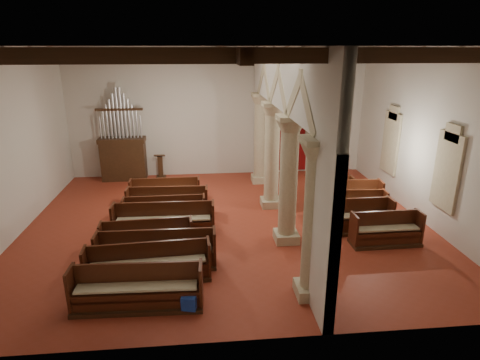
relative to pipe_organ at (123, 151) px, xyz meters
name	(u,v)px	position (x,y,z in m)	size (l,w,h in m)	color
floor	(228,224)	(4.50, -5.50, -1.37)	(14.00, 14.00, 0.00)	maroon
ceiling	(226,46)	(4.50, -5.50, 4.63)	(14.00, 14.00, 0.00)	black
wall_back	(219,113)	(4.50, 0.50, 1.63)	(14.00, 0.02, 6.00)	beige
wall_front	(247,211)	(4.50, -11.50, 1.63)	(14.00, 0.02, 6.00)	beige
wall_left	(6,146)	(-2.50, -5.50, 1.63)	(0.02, 12.00, 6.00)	beige
wall_right	(427,137)	(11.50, -5.50, 1.63)	(0.02, 12.00, 6.00)	beige
ceiling_beams	(226,52)	(4.50, -5.50, 4.45)	(13.80, 11.80, 0.30)	#392212
arcade	(281,123)	(6.30, -5.50, 2.19)	(0.90, 11.90, 6.00)	#BFB18E
window_right_a	(448,171)	(11.48, -7.00, 0.83)	(0.03, 1.00, 2.20)	#2D6555
window_right_b	(391,143)	(11.48, -3.00, 0.83)	(0.03, 1.00, 2.20)	#2D6555
window_back	(321,128)	(9.50, 0.48, 0.83)	(1.00, 0.03, 2.20)	#2D6555
pipe_organ	(123,151)	(0.00, 0.00, 0.00)	(2.10, 0.85, 4.40)	#392212
lectern	(160,168)	(1.67, -0.01, -0.86)	(0.50, 0.50, 1.23)	#311F0F
dossal_curtain	(290,149)	(8.00, 0.42, -0.21)	(1.80, 0.07, 2.17)	maroon
processional_banner	(310,159)	(8.82, -0.28, -0.54)	(0.59, 0.75, 2.61)	#392212
hymnal_box_a	(189,302)	(3.27, -10.40, -1.10)	(0.34, 0.28, 0.34)	navy
hymnal_box_b	(180,249)	(2.93, -7.78, -1.09)	(0.36, 0.29, 0.36)	navy
hymnal_box_c	(184,226)	(2.98, -6.09, -1.13)	(0.27, 0.22, 0.27)	navy
tube_heater_a	(182,298)	(3.07, -10.08, -1.21)	(0.10, 0.10, 0.97)	white
tube_heater_b	(131,280)	(1.70, -9.16, -1.21)	(0.10, 0.10, 0.99)	white
nave_pew_0	(138,294)	(2.04, -10.10, -1.01)	(3.13, 0.83, 1.11)	#392212
nave_pew_1	(149,269)	(2.17, -8.93, -1.02)	(3.32, 0.91, 1.06)	#392212
nave_pew_2	(157,256)	(2.31, -8.26, -1.01)	(3.35, 0.76, 1.09)	#392212
nave_pew_3	(147,240)	(1.91, -7.19, -1.05)	(2.81, 0.81, 0.96)	#392212
nave_pew_4	(164,225)	(2.35, -6.19, -1.00)	(3.35, 0.82, 1.11)	#392212
nave_pew_5	(165,214)	(2.28, -5.16, -1.06)	(2.89, 0.68, 0.96)	#392212
nave_pew_6	(168,206)	(2.34, -4.48, -1.02)	(3.00, 0.83, 1.06)	#392212
nave_pew_7	(165,195)	(2.14, -3.19, -1.05)	(2.78, 0.70, 0.98)	#392212
aisle_pew_0	(386,234)	(9.38, -7.53, -1.01)	(2.22, 0.75, 1.07)	#392212
aisle_pew_1	(360,221)	(8.93, -6.54, -0.99)	(2.15, 0.81, 1.14)	#392212
aisle_pew_2	(357,208)	(9.30, -5.35, -1.03)	(2.09, 0.80, 1.00)	#392212
aisle_pew_3	(351,200)	(9.32, -4.61, -0.99)	(2.34, 0.91, 1.14)	#392212
aisle_pew_4	(330,192)	(8.83, -3.61, -1.03)	(1.79, 0.68, 1.00)	#392212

